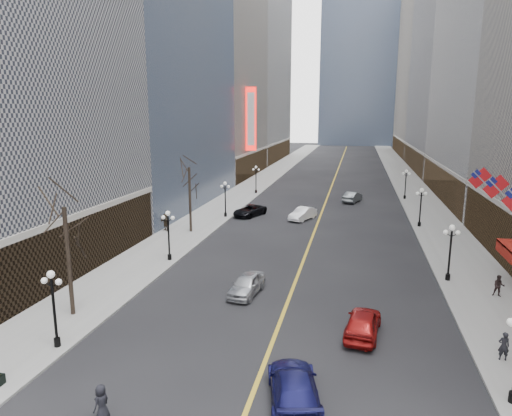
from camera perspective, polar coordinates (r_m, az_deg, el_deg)
The scene contains 30 objects.
sidewalk_east at distance 78.43m, azimuth 19.41°, elevation 1.52°, with size 6.00×230.00×0.15m, color gray.
sidewalk_west at distance 79.98m, azimuth -0.92°, elevation 2.38°, with size 6.00×230.00×0.15m, color gray.
lane_line at distance 87.83m, azimuth 9.55°, elevation 3.02°, with size 0.25×200.00×0.02m, color gold.
bldg_east_c at distance 116.11m, azimuth 26.26°, elevation 16.08°, with size 26.60×40.60×48.80m.
bldg_east_d at distance 158.84m, azimuth 22.80°, elevation 17.42°, with size 26.60×46.60×62.80m.
bldg_west_c at distance 100.53m, azimuth -7.90°, elevation 18.56°, with size 26.60×30.60×50.80m.
bldg_west_d at distance 134.25m, azimuth -2.64°, elevation 21.65°, with size 26.60×38.60×72.80m.
streetlamp_east_1 at distance 38.85m, azimuth 23.14°, elevation -4.46°, with size 1.26×0.44×4.52m.
streetlamp_east_2 at distance 56.18m, azimuth 19.91°, elevation 0.57°, with size 1.26×0.44×4.52m.
streetlamp_east_3 at distance 73.83m, azimuth 18.21°, elevation 3.22°, with size 1.26×0.44×4.52m.
streetlamp_west_0 at distance 28.22m, azimuth -24.01°, elevation -10.55°, with size 1.26×0.44×4.52m.
streetlamp_west_1 at distance 41.42m, azimuth -10.89°, elevation -2.74°, with size 1.26×0.44×4.52m.
streetlamp_west_2 at distance 57.99m, azimuth -3.87°, elevation 1.59°, with size 1.26×0.44×4.52m.
streetlamp_west_3 at distance 75.21m, azimuth -0.00°, elevation 3.96°, with size 1.26×0.44×4.52m.
flag_4 at distance 40.67m, azimuth 28.00°, elevation 2.13°, with size 2.87×0.12×2.87m.
flag_5 at distance 45.46m, azimuth 26.38°, elevation 3.16°, with size 2.87×0.12×2.87m.
awning_c at distance 39.85m, azimuth 29.26°, elevation -4.37°, with size 1.40×4.00×0.93m.
theatre_marquee at distance 89.08m, azimuth -0.62°, elevation 11.05°, with size 2.00×0.55×12.00m.
tree_west_near at distance 31.29m, azimuth -22.72°, elevation -1.88°, with size 3.60×3.60×7.92m.
tree_west_far at distance 50.51m, azimuth -8.33°, elevation 3.81°, with size 3.60×3.60×7.92m.
car_nb_near at distance 34.05m, azimuth -1.18°, elevation -9.53°, with size 1.79×4.45×1.52m, color #B9BCC1.
car_nb_mid at distance 57.40m, azimuth 5.86°, elevation -0.72°, with size 1.63×4.68×1.54m, color white.
car_nb_far at distance 59.24m, azimuth -0.80°, elevation -0.31°, with size 2.40×5.21×1.45m, color black.
car_sb_near at distance 22.52m, azimuth 4.76°, elevation -21.47°, with size 2.23×5.50×1.59m, color #14144D.
car_sb_mid at distance 28.91m, azimuth 13.22°, elevation -13.79°, with size 1.91×4.74×1.62m, color maroon.
car_sb_far at distance 69.96m, azimuth 11.96°, elevation 1.37°, with size 1.69×4.84×1.60m, color #4F5457.
ped_ne_corner at distance 28.65m, azimuth 28.56°, elevation -14.92°, with size 0.58×0.43×1.60m, color black.
ped_east_walk at distance 37.60m, azimuth 28.08°, elevation -8.58°, with size 0.77×0.42×1.58m, color black.
ped_west_far at distance 52.28m, azimuth -11.25°, elevation -1.72°, with size 1.82×0.52×1.96m, color #2D2419.
ped_crossing_b at distance 22.50m, azimuth -18.75°, elevation -22.04°, with size 0.81×0.44×1.66m, color black.
Camera 1 is at (4.37, -6.74, 13.13)m, focal length 32.00 mm.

